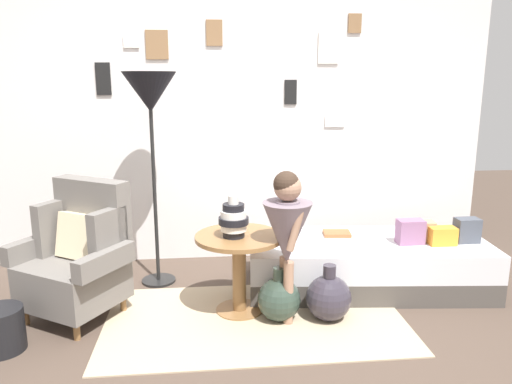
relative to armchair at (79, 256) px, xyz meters
name	(u,v)px	position (x,y,z in m)	size (l,w,h in m)	color
ground_plane	(247,369)	(1.13, -0.83, -0.44)	(12.00, 12.00, 0.00)	#4C3D33
gallery_wall	(229,120)	(1.13, 1.12, 0.86)	(4.80, 0.12, 2.60)	silver
rug	(255,320)	(1.23, -0.23, -0.43)	(2.10, 1.19, 0.01)	tan
armchair	(79,256)	(0.00, 0.00, 0.00)	(0.90, 0.84, 0.97)	olive
daybed	(367,264)	(2.20, 0.25, -0.24)	(1.96, 0.97, 0.40)	#4C4742
pillow_head	(467,230)	(2.96, 0.13, 0.06)	(0.19, 0.12, 0.19)	#474C56
pillow_mid	(442,236)	(2.74, 0.09, 0.03)	(0.21, 0.12, 0.14)	orange
pillow_back	(420,231)	(2.60, 0.19, 0.04)	(0.21, 0.12, 0.16)	tan
pillow_extra	(410,232)	(2.50, 0.14, 0.06)	(0.20, 0.12, 0.19)	gray
side_table	(239,257)	(1.13, -0.08, -0.01)	(0.63, 0.63, 0.59)	olive
vase_striped	(234,220)	(1.10, -0.12, 0.27)	(0.21, 0.21, 0.30)	black
floor_lamp	(150,100)	(0.49, 0.53, 1.07)	(0.42, 0.42, 1.72)	black
person_child	(287,228)	(1.45, -0.26, 0.24)	(0.34, 0.34, 1.08)	#A37A60
book_on_daybed	(337,233)	(1.98, 0.41, -0.02)	(0.22, 0.16, 0.03)	#9A5D35
demijohn_near	(279,299)	(1.40, -0.24, -0.28)	(0.31, 0.31, 0.39)	#2D3D33
demijohn_far	(329,297)	(1.75, -0.27, -0.27)	(0.32, 0.32, 0.41)	#332D38
magazine_basket	(1,330)	(-0.38, -0.46, -0.30)	(0.28, 0.28, 0.28)	black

